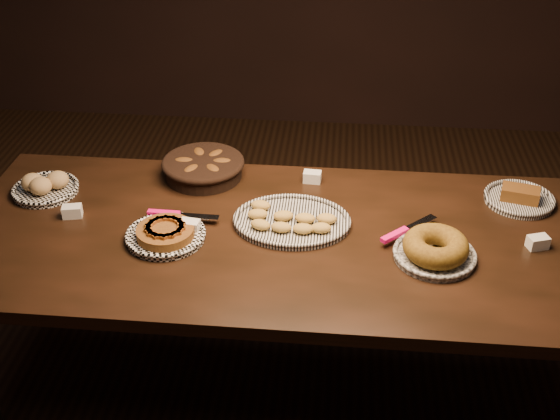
# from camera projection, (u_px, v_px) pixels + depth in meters

# --- Properties ---
(ground) EXTENTS (5.00, 5.00, 0.00)m
(ground) POSITION_uv_depth(u_px,v_px,m) (287.00, 383.00, 2.91)
(ground) COLOR black
(ground) RESTS_ON ground
(buffet_table) EXTENTS (2.40, 1.00, 0.75)m
(buffet_table) POSITION_uv_depth(u_px,v_px,m) (288.00, 251.00, 2.55)
(buffet_table) COLOR black
(buffet_table) RESTS_ON ground
(apple_tart_plate) EXTENTS (0.32, 0.29, 0.06)m
(apple_tart_plate) POSITION_uv_depth(u_px,v_px,m) (166.00, 233.00, 2.47)
(apple_tart_plate) COLOR white
(apple_tart_plate) RESTS_ON buffet_table
(madeleine_platter) EXTENTS (0.43, 0.35, 0.05)m
(madeleine_platter) POSITION_uv_depth(u_px,v_px,m) (291.00, 221.00, 2.55)
(madeleine_platter) COLOR black
(madeleine_platter) RESTS_ON buffet_table
(bundt_cake_plate) EXTENTS (0.33, 0.38, 0.09)m
(bundt_cake_plate) POSITION_uv_depth(u_px,v_px,m) (435.00, 249.00, 2.37)
(bundt_cake_plate) COLOR black
(bundt_cake_plate) RESTS_ON buffet_table
(croissant_basket) EXTENTS (0.41, 0.41, 0.08)m
(croissant_basket) POSITION_uv_depth(u_px,v_px,m) (203.00, 166.00, 2.83)
(croissant_basket) COLOR black
(croissant_basket) RESTS_ON buffet_table
(bread_roll_plate) EXTENTS (0.26, 0.26, 0.08)m
(bread_roll_plate) POSITION_uv_depth(u_px,v_px,m) (45.00, 186.00, 2.73)
(bread_roll_plate) COLOR white
(bread_roll_plate) RESTS_ON buffet_table
(loaf_plate) EXTENTS (0.27, 0.27, 0.06)m
(loaf_plate) POSITION_uv_depth(u_px,v_px,m) (519.00, 198.00, 2.68)
(loaf_plate) COLOR black
(loaf_plate) RESTS_ON buffet_table
(tent_cards) EXTENTS (1.75, 0.47, 0.04)m
(tent_cards) POSITION_uv_depth(u_px,v_px,m) (303.00, 218.00, 2.55)
(tent_cards) COLOR white
(tent_cards) RESTS_ON buffet_table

